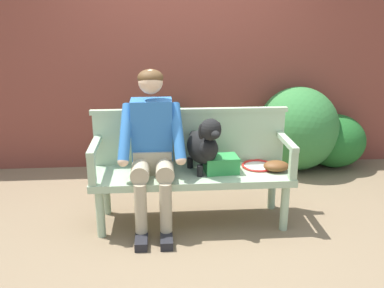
% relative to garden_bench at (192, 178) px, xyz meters
% --- Properties ---
extents(ground_plane, '(40.00, 40.00, 0.00)m').
position_rel_garden_bench_xyz_m(ground_plane, '(0.00, 0.00, -0.41)').
color(ground_plane, '#7A664C').
extents(brick_garden_fence, '(8.00, 0.30, 2.09)m').
position_rel_garden_bench_xyz_m(brick_garden_fence, '(0.00, 1.59, 0.63)').
color(brick_garden_fence, brown).
rests_on(brick_garden_fence, ground).
extents(hedge_bush_far_left, '(0.76, 0.73, 0.77)m').
position_rel_garden_bench_xyz_m(hedge_bush_far_left, '(-0.16, 1.26, -0.02)').
color(hedge_bush_far_left, '#286B2D').
rests_on(hedge_bush_far_left, ground).
extents(hedge_bush_mid_right, '(0.93, 0.90, 0.96)m').
position_rel_garden_bench_xyz_m(hedge_bush_mid_right, '(1.31, 1.23, 0.07)').
color(hedge_bush_mid_right, '#337538').
rests_on(hedge_bush_mid_right, ground).
extents(hedge_bush_mid_left, '(0.72, 0.70, 0.63)m').
position_rel_garden_bench_xyz_m(hedge_bush_mid_left, '(1.78, 1.27, -0.10)').
color(hedge_bush_mid_left, '#1E5B23').
rests_on(hedge_bush_mid_left, ground).
extents(garden_bench, '(1.69, 0.53, 0.47)m').
position_rel_garden_bench_xyz_m(garden_bench, '(0.00, 0.00, 0.00)').
color(garden_bench, '#9EB793').
rests_on(garden_bench, ground).
extents(bench_backrest, '(1.73, 0.06, 0.50)m').
position_rel_garden_bench_xyz_m(bench_backrest, '(0.00, 0.24, 0.31)').
color(bench_backrest, '#9EB793').
rests_on(bench_backrest, garden_bench).
extents(bench_armrest_left_end, '(0.06, 0.53, 0.28)m').
position_rel_garden_bench_xyz_m(bench_armrest_left_end, '(-0.81, -0.09, 0.26)').
color(bench_armrest_left_end, '#9EB793').
rests_on(bench_armrest_left_end, garden_bench).
extents(bench_armrest_right_end, '(0.06, 0.53, 0.28)m').
position_rel_garden_bench_xyz_m(bench_armrest_right_end, '(0.81, -0.09, 0.26)').
color(bench_armrest_right_end, '#9EB793').
rests_on(bench_armrest_right_end, garden_bench).
extents(person_seated, '(0.56, 0.67, 1.34)m').
position_rel_garden_bench_xyz_m(person_seated, '(-0.33, -0.02, 0.33)').
color(person_seated, black).
rests_on(person_seated, ground).
extents(dog_on_bench, '(0.34, 0.49, 0.50)m').
position_rel_garden_bench_xyz_m(dog_on_bench, '(0.10, -0.02, 0.31)').
color(dog_on_bench, black).
rests_on(dog_on_bench, garden_bench).
extents(tennis_racket, '(0.33, 0.58, 0.03)m').
position_rel_garden_bench_xyz_m(tennis_racket, '(0.60, 0.11, 0.07)').
color(tennis_racket, red).
rests_on(tennis_racket, garden_bench).
extents(baseball_glove, '(0.23, 0.18, 0.09)m').
position_rel_garden_bench_xyz_m(baseball_glove, '(0.72, -0.03, 0.11)').
color(baseball_glove, brown).
rests_on(baseball_glove, garden_bench).
extents(sports_bag, '(0.30, 0.22, 0.14)m').
position_rel_garden_bench_xyz_m(sports_bag, '(0.25, -0.02, 0.13)').
color(sports_bag, '#2D8E42').
rests_on(sports_bag, garden_bench).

